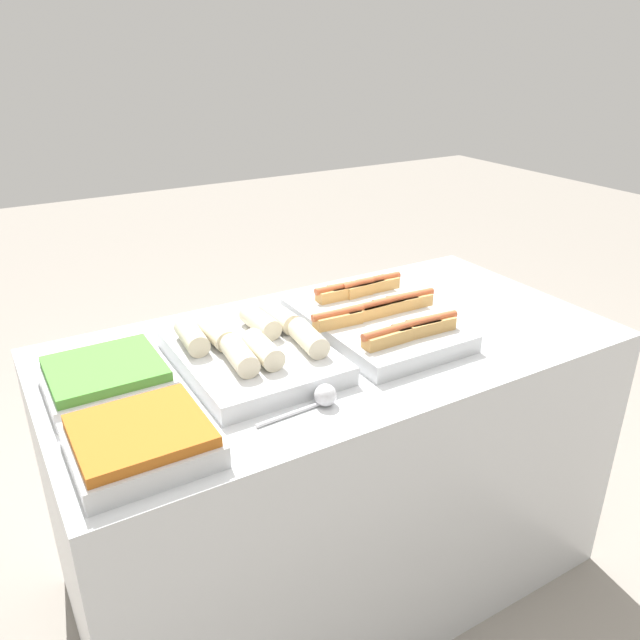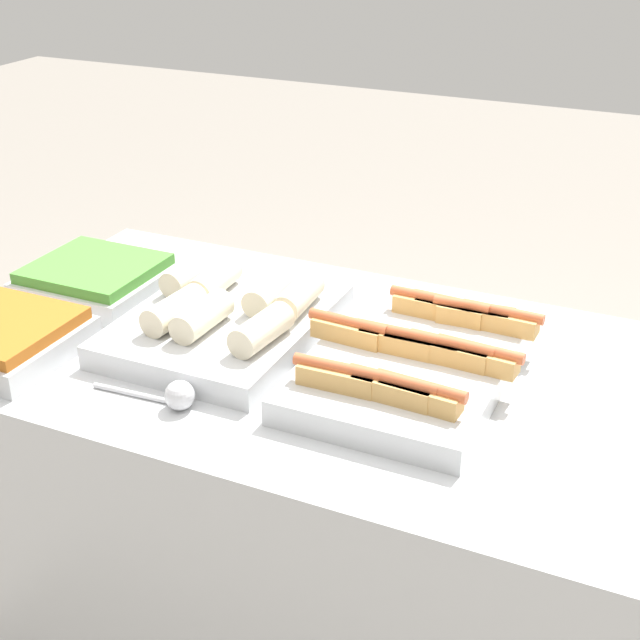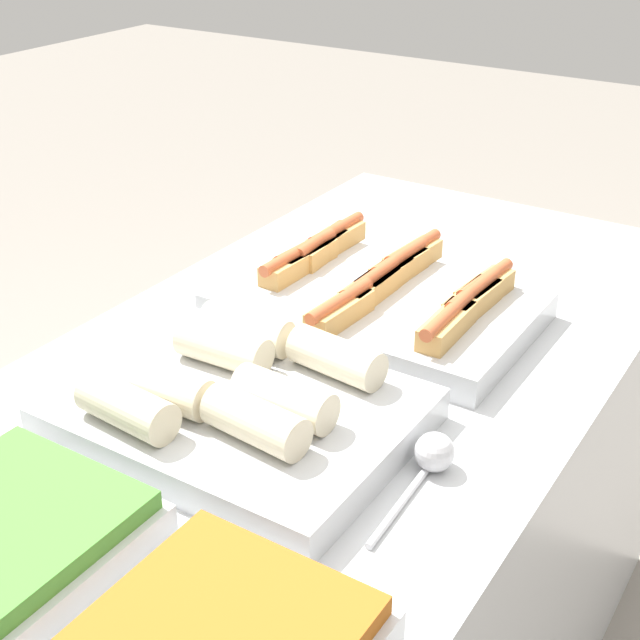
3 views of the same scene
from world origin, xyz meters
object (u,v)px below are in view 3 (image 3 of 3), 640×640
tray_hotdogs (378,297)px  tray_wraps (238,403)px  serving_spoon_near (431,457)px  tray_side_back (4,543)px

tray_hotdogs → tray_wraps: 0.40m
tray_wraps → serving_spoon_near: bearing=-79.2°
tray_side_back → serving_spoon_near: bearing=-38.2°
tray_wraps → tray_hotdogs: bearing=0.1°
tray_hotdogs → tray_wraps: tray_wraps is taller
tray_wraps → tray_side_back: (-0.37, 0.05, -0.00)m
tray_hotdogs → tray_side_back: tray_hotdogs is taller
tray_wraps → tray_side_back: bearing=171.7°
tray_side_back → tray_wraps: bearing=-8.3°
tray_hotdogs → serving_spoon_near: size_ratio=2.51×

